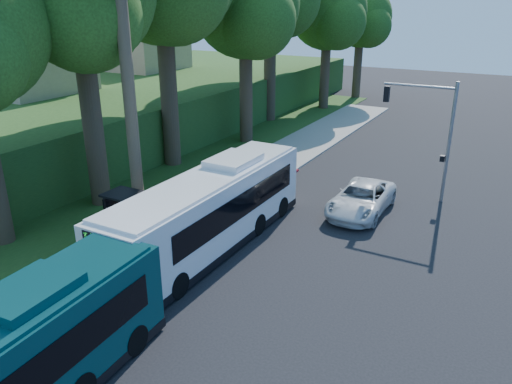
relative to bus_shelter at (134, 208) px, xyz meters
The scene contains 13 objects.
ground 8.00m from the bus_shelter, 21.51° to the left, with size 140.00×140.00×0.00m, color black.
sidewalk 3.35m from the bus_shelter, 90.90° to the left, with size 4.50×70.00×0.12m, color gray.
red_curb 3.07m from the bus_shelter, 26.83° to the right, with size 0.25×30.00×0.13m, color maroon.
grass_verge 9.90m from the bus_shelter, 126.16° to the left, with size 8.00×70.00×0.06m, color #234719.
bus_shelter is the anchor object (origin of this frame).
stop_sign_pole 2.85m from the bus_shelter, 49.08° to the right, with size 0.35×0.06×3.17m.
traffic_signal_pole 17.15m from the bus_shelter, 49.36° to the left, with size 4.10×0.30×7.00m.
hillside_backdrop 26.18m from the bus_shelter, 136.68° to the left, with size 24.00×60.00×8.80m.
tree_2 21.25m from the bus_shelter, 103.83° to the left, with size 8.82×8.40×15.12m.
tree_4 35.97m from the bus_shelter, 96.78° to the left, with size 8.40×8.00×14.14m.
tree_5 43.55m from the bus_shelter, 94.21° to the left, with size 7.35×7.00×12.86m.
white_bus 3.75m from the bus_shelter, 22.86° to the left, with size 2.87×13.25×3.95m.
pickup 12.29m from the bus_shelter, 46.73° to the left, with size 2.69×5.84×1.62m, color silver.
Camera 1 is at (8.50, -19.22, 11.12)m, focal length 35.00 mm.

